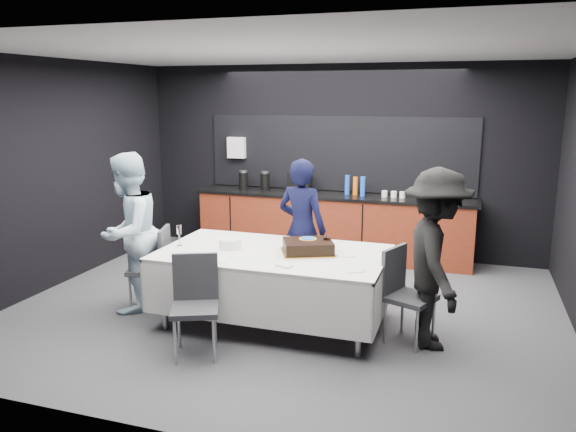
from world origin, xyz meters
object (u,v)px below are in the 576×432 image
at_px(chair_left, 155,262).
at_px(champagne_flute, 179,231).
at_px(chair_right, 403,288).
at_px(person_left, 128,233).
at_px(plate_stack, 230,243).
at_px(cake_assembly, 308,247).
at_px(person_center, 302,229).
at_px(chair_near, 195,297).
at_px(party_table, 273,264).
at_px(person_right, 436,259).

bearing_deg(chair_left, champagne_flute, -14.52).
xyz_separation_m(chair_right, person_left, (-2.98, -0.10, 0.34)).
bearing_deg(person_left, plate_stack, 92.68).
xyz_separation_m(cake_assembly, chair_right, (0.98, -0.07, -0.31)).
height_order(person_center, person_left, person_left).
distance_m(cake_assembly, plate_stack, 0.83).
bearing_deg(chair_near, person_center, 73.07).
bearing_deg(cake_assembly, champagne_flute, -173.32).
height_order(cake_assembly, champagne_flute, champagne_flute).
xyz_separation_m(chair_left, person_left, (-0.25, -0.11, 0.34)).
height_order(chair_left, person_center, person_center).
height_order(party_table, chair_left, chair_left).
bearing_deg(cake_assembly, person_left, -175.04).
height_order(plate_stack, champagne_flute, champagne_flute).
bearing_deg(cake_assembly, party_table, -170.03).
height_order(plate_stack, person_center, person_center).
xyz_separation_m(party_table, champagne_flute, (-1.02, -0.10, 0.30)).
xyz_separation_m(champagne_flute, person_left, (-0.62, -0.01, -0.06)).
relative_size(person_center, person_right, 0.97).
distance_m(cake_assembly, person_left, 2.01).
bearing_deg(champagne_flute, chair_left, 165.48).
xyz_separation_m(chair_left, chair_right, (2.73, -0.01, 0.00)).
relative_size(plate_stack, chair_left, 0.26).
xyz_separation_m(cake_assembly, plate_stack, (-0.83, -0.08, -0.02)).
relative_size(plate_stack, person_center, 0.14).
xyz_separation_m(plate_stack, chair_right, (1.81, 0.01, -0.30)).
bearing_deg(chair_right, plate_stack, -179.78).
height_order(chair_left, chair_right, same).
distance_m(plate_stack, person_center, 1.00).
bearing_deg(person_right, chair_right, 70.24).
distance_m(chair_left, chair_right, 2.73).
height_order(party_table, person_right, person_right).
relative_size(chair_right, person_left, 0.53).
bearing_deg(person_right, party_table, 73.05).
bearing_deg(champagne_flute, person_center, 40.56).
relative_size(champagne_flute, chair_near, 0.24).
height_order(cake_assembly, person_right, person_right).
bearing_deg(person_center, person_left, 40.96).
bearing_deg(plate_stack, chair_left, 179.26).
bearing_deg(plate_stack, person_center, 57.86).
distance_m(champagne_flute, chair_near, 1.04).
height_order(cake_assembly, person_center, person_center).
bearing_deg(chair_right, champagne_flute, -177.82).
distance_m(chair_right, chair_near, 1.99).
bearing_deg(party_table, cake_assembly, 9.97).
bearing_deg(person_right, chair_left, 73.58).
bearing_deg(champagne_flute, chair_right, 2.18).
xyz_separation_m(party_table, person_center, (0.06, 0.83, 0.19)).
xyz_separation_m(chair_left, chair_near, (0.94, -0.86, 0.00)).
distance_m(champagne_flute, person_right, 2.65).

